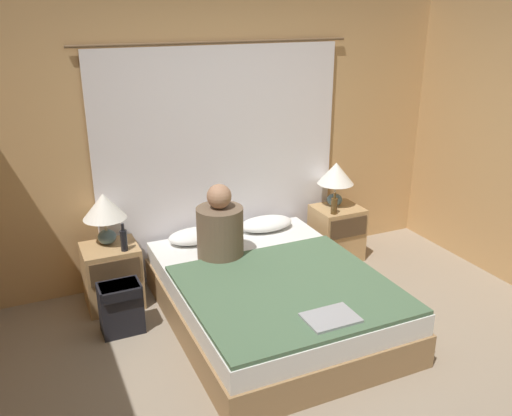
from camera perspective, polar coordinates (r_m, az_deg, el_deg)
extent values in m
plane|color=gray|center=(3.98, 6.44, -16.81)|extent=(16.00, 16.00, 0.00)
cube|color=tan|center=(4.98, -3.97, 7.13)|extent=(4.65, 0.06, 2.50)
cube|color=white|center=(4.97, -3.66, 4.67)|extent=(2.29, 0.02, 2.09)
cylinder|color=brown|center=(4.79, -3.96, 17.01)|extent=(2.49, 0.02, 0.02)
cube|color=#99754C|center=(4.43, 1.66, -10.34)|extent=(1.55, 2.04, 0.26)
cube|color=white|center=(4.32, 1.69, -7.93)|extent=(1.51, 2.00, 0.17)
cube|color=tan|center=(4.75, -14.89, -6.90)|extent=(0.45, 0.40, 0.54)
cube|color=#4C3823|center=(4.51, -14.57, -6.53)|extent=(0.40, 0.02, 0.19)
cube|color=tan|center=(5.48, 8.47, -2.58)|extent=(0.45, 0.40, 0.54)
cube|color=#4C3823|center=(5.27, 9.73, -2.06)|extent=(0.40, 0.02, 0.19)
ellipsoid|color=slate|center=(4.67, -15.41, -2.95)|extent=(0.15, 0.15, 0.12)
cylinder|color=#B2A893|center=(4.63, -15.54, -1.65)|extent=(0.02, 0.02, 0.11)
cone|color=white|center=(4.57, -15.73, 0.20)|extent=(0.35, 0.35, 0.21)
ellipsoid|color=slate|center=(5.41, 8.26, 0.88)|extent=(0.15, 0.15, 0.12)
cylinder|color=#B2A893|center=(5.37, 8.33, 2.03)|extent=(0.02, 0.02, 0.11)
cone|color=white|center=(5.33, 8.41, 3.65)|extent=(0.35, 0.35, 0.21)
ellipsoid|color=white|center=(4.84, -6.26, -2.91)|extent=(0.51, 0.30, 0.12)
ellipsoid|color=white|center=(5.07, 1.06, -1.65)|extent=(0.51, 0.30, 0.12)
cube|color=#4C6B4C|center=(4.06, 3.48, -8.46)|extent=(1.49, 1.41, 0.03)
cylinder|color=brown|center=(4.48, -3.81, -2.62)|extent=(0.39, 0.39, 0.44)
sphere|color=#A87A5B|center=(4.36, -3.91, 1.23)|extent=(0.20, 0.20, 0.20)
cylinder|color=black|center=(4.50, -13.74, -3.36)|extent=(0.06, 0.06, 0.17)
cylinder|color=black|center=(4.45, -13.87, -1.98)|extent=(0.02, 0.02, 0.06)
cylinder|color=#513819|center=(5.19, 8.23, 0.20)|extent=(0.06, 0.06, 0.16)
cylinder|color=#513819|center=(5.15, 8.29, 1.33)|extent=(0.02, 0.02, 0.06)
cube|color=#9EA0A5|center=(3.69, 7.87, -11.37)|extent=(0.35, 0.26, 0.02)
cube|color=black|center=(4.39, -14.02, -10.18)|extent=(0.32, 0.21, 0.41)
cube|color=black|center=(4.29, -14.16, -8.39)|extent=(0.29, 0.22, 0.08)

